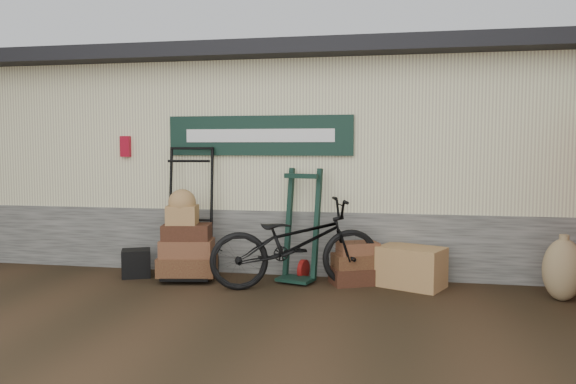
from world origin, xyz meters
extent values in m
plane|color=black|center=(0.00, 0.00, 0.00)|extent=(80.00, 80.00, 0.00)
cube|color=#4C4C47|center=(0.00, 2.75, 0.45)|extent=(14.00, 3.54, 0.90)
cube|color=#BCB08A|center=(0.00, 2.75, 1.95)|extent=(14.00, 3.50, 2.10)
cube|color=black|center=(0.00, 2.60, 3.10)|extent=(14.40, 4.10, 0.20)
cube|color=black|center=(-0.30, 0.97, 1.95)|extent=(2.60, 0.06, 0.55)
cube|color=white|center=(-0.30, 0.94, 1.95)|extent=(2.10, 0.01, 0.18)
cube|color=maroon|center=(-2.30, 0.97, 1.80)|extent=(0.14, 0.10, 0.30)
cube|color=olive|center=(1.78, 0.64, 0.26)|extent=(0.93, 0.80, 0.52)
cube|color=black|center=(-1.94, 0.49, 0.19)|extent=(0.48, 0.46, 0.38)
imported|color=black|center=(0.32, 0.32, 0.63)|extent=(1.45, 2.31, 1.27)
ellipsoid|color=#8A6A4A|center=(3.49, 0.30, 0.37)|extent=(0.46, 0.39, 0.73)
camera|label=1|loc=(1.55, -6.62, 1.79)|focal=35.00mm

